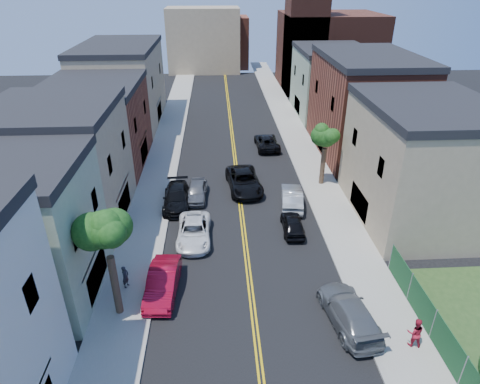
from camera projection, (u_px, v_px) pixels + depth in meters
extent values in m
cube|color=gray|center=(165.00, 148.00, 47.45)|extent=(3.20, 100.00, 0.15)
cube|color=gray|center=(301.00, 145.00, 48.26)|extent=(3.20, 100.00, 0.15)
cube|color=gray|center=(180.00, 148.00, 47.54)|extent=(0.30, 100.00, 0.15)
cube|color=gray|center=(286.00, 145.00, 48.17)|extent=(0.30, 100.00, 0.15)
cube|color=gray|center=(11.00, 238.00, 24.02)|extent=(9.00, 8.00, 8.50)
cube|color=#998466|center=(60.00, 169.00, 31.84)|extent=(9.00, 10.00, 9.00)
cube|color=brown|center=(97.00, 128.00, 41.77)|extent=(9.00, 12.00, 8.00)
cube|color=#998466|center=(122.00, 87.00, 53.75)|extent=(9.00, 16.00, 9.50)
cube|color=#998466|center=(421.00, 166.00, 32.40)|extent=(9.00, 12.00, 9.00)
cube|color=brown|center=(364.00, 108.00, 44.50)|extent=(9.00, 14.00, 10.00)
cube|color=gray|center=(330.00, 84.00, 57.19)|extent=(9.00, 12.00, 8.50)
cube|color=#4C2319|center=(328.00, 51.00, 70.65)|extent=(16.00, 14.00, 12.00)
cube|color=#4C2319|center=(306.00, 22.00, 64.52)|extent=(6.00, 6.00, 22.00)
cube|color=#998466|center=(204.00, 40.00, 81.88)|extent=(14.00, 8.00, 12.00)
cube|color=brown|center=(224.00, 42.00, 86.08)|extent=(10.00, 8.00, 10.00)
cube|color=#143F1E|center=(447.00, 347.00, 20.98)|extent=(0.04, 15.00, 1.90)
cylinder|color=#3D2B1E|center=(115.00, 285.00, 23.57)|extent=(0.44, 0.44, 3.96)
sphere|color=#11390F|center=(104.00, 221.00, 21.54)|extent=(5.20, 5.20, 5.20)
sphere|color=#11390F|center=(109.00, 207.00, 20.73)|extent=(3.90, 3.90, 3.90)
sphere|color=#11390F|center=(97.00, 224.00, 22.22)|extent=(3.64, 3.64, 3.64)
cylinder|color=#3D2B1E|center=(323.00, 166.00, 38.59)|extent=(0.44, 0.44, 3.52)
sphere|color=#11390F|center=(327.00, 128.00, 36.83)|extent=(4.40, 4.40, 4.40)
sphere|color=#11390F|center=(333.00, 119.00, 36.15)|extent=(3.30, 3.30, 3.30)
sphere|color=#11390F|center=(320.00, 131.00, 37.40)|extent=(3.08, 3.08, 3.08)
imported|color=#A90B25|center=(163.00, 282.00, 25.77)|extent=(2.04, 5.06, 1.64)
imported|color=white|center=(194.00, 231.00, 30.97)|extent=(2.45, 5.30, 1.47)
imported|color=#53555A|center=(197.00, 191.00, 36.68)|extent=(2.00, 4.45, 1.48)
imported|color=black|center=(177.00, 197.00, 35.54)|extent=(2.32, 5.44, 1.57)
imported|color=#575B5F|center=(349.00, 312.00, 23.55)|extent=(3.00, 5.80, 1.61)
imported|color=black|center=(293.00, 224.00, 32.03)|extent=(1.71, 4.02, 1.35)
imported|color=#A1A4A8|center=(292.00, 197.00, 35.53)|extent=(2.31, 5.08, 1.62)
imported|color=black|center=(267.00, 142.00, 47.32)|extent=(2.67, 5.44, 1.49)
imported|color=black|center=(244.00, 181.00, 38.18)|extent=(3.45, 6.42, 1.71)
imported|color=#212128|center=(125.00, 277.00, 26.08)|extent=(0.53, 0.65, 1.54)
imported|color=#A91A2E|center=(415.00, 332.00, 21.89)|extent=(0.99, 0.84, 1.78)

